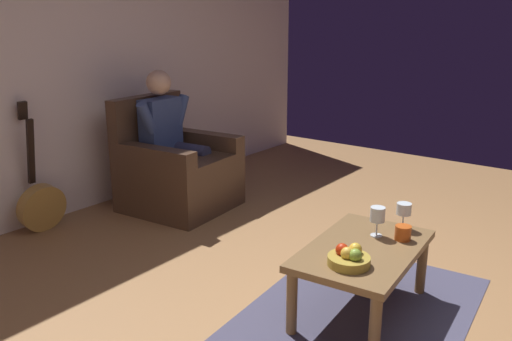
{
  "coord_description": "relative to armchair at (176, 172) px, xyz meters",
  "views": [
    {
      "loc": [
        2.65,
        1.06,
        1.65
      ],
      "look_at": [
        -0.25,
        -1.14,
        0.6
      ],
      "focal_mm": 37.19,
      "sensor_mm": 36.0,
      "label": 1
    }
  ],
  "objects": [
    {
      "name": "fruit_bowl",
      "position": [
        0.88,
        2.18,
        0.12
      ],
      "size": [
        0.22,
        0.22,
        0.11
      ],
      "color": "olive",
      "rests_on": "coffee_table"
    },
    {
      "name": "guitar",
      "position": [
        1.05,
        -0.46,
        -0.1
      ],
      "size": [
        0.38,
        0.22,
        1.04
      ],
      "color": "#AD803A",
      "rests_on": "ground"
    },
    {
      "name": "coffee_table",
      "position": [
        0.63,
        2.14,
        0.02
      ],
      "size": [
        0.96,
        0.64,
        0.41
      ],
      "rotation": [
        0.0,
        0.0,
        0.09
      ],
      "color": "brown",
      "rests_on": "ground"
    },
    {
      "name": "ground_plane",
      "position": [
        0.53,
        2.26,
        -0.33
      ],
      "size": [
        7.31,
        7.31,
        0.0
      ],
      "primitive_type": "plane",
      "color": "#986C42"
    },
    {
      "name": "candle_jar",
      "position": [
        0.4,
        2.27,
        0.12
      ],
      "size": [
        0.09,
        0.09,
        0.09
      ],
      "primitive_type": "cylinder",
      "color": "#B74B17",
      "rests_on": "coffee_table"
    },
    {
      "name": "armchair",
      "position": [
        0.0,
        0.0,
        0.0
      ],
      "size": [
        0.91,
        0.92,
        0.99
      ],
      "rotation": [
        0.0,
        0.0,
        0.09
      ],
      "color": "#483122",
      "rests_on": "ground"
    },
    {
      "name": "person_seated",
      "position": [
        0.0,
        -0.03,
        0.33
      ],
      "size": [
        0.65,
        0.6,
        1.22
      ],
      "rotation": [
        0.0,
        0.0,
        0.09
      ],
      "color": "#374775",
      "rests_on": "ground"
    },
    {
      "name": "wine_glass_far",
      "position": [
        0.44,
        2.13,
        0.2
      ],
      "size": [
        0.09,
        0.09,
        0.18
      ],
      "color": "silver",
      "rests_on": "coffee_table"
    },
    {
      "name": "wall_back",
      "position": [
        0.53,
        -0.66,
        0.98
      ],
      "size": [
        6.49,
        0.06,
        2.62
      ],
      "primitive_type": "cube",
      "color": "silver",
      "rests_on": "ground"
    },
    {
      "name": "wine_glass_near",
      "position": [
        0.24,
        2.21,
        0.2
      ],
      "size": [
        0.09,
        0.09,
        0.16
      ],
      "color": "silver",
      "rests_on": "coffee_table"
    },
    {
      "name": "rug",
      "position": [
        0.63,
        2.14,
        -0.32
      ],
      "size": [
        1.71,
        1.3,
        0.01
      ],
      "primitive_type": "cube",
      "rotation": [
        0.0,
        0.0,
        0.09
      ],
      "color": "#434157",
      "rests_on": "ground"
    }
  ]
}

